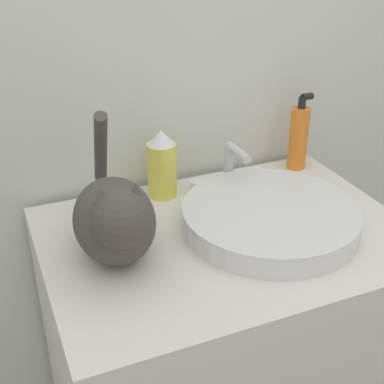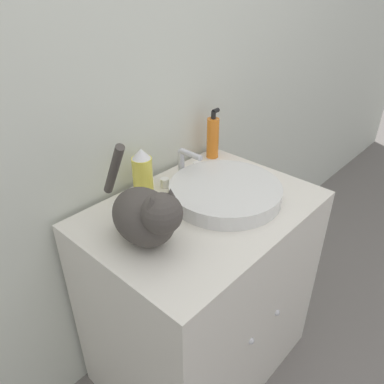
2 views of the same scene
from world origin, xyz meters
The scene contains 7 objects.
wall_back centered at (0.00, 0.62, 1.25)m, with size 6.00×0.05×2.50m.
vanity_cabinet centered at (0.00, 0.29, 0.41)m, with size 0.81×0.59×0.81m.
sink_basin centered at (0.10, 0.27, 0.84)m, with size 0.40×0.40×0.05m.
faucet centered at (0.10, 0.47, 0.87)m, with size 0.21×0.11×0.13m.
cat centered at (-0.25, 0.29, 0.91)m, with size 0.19×0.37×0.28m.
soap_bottle centered at (0.32, 0.52, 0.90)m, with size 0.05×0.05×0.21m.
spray_bottle centered at (-0.07, 0.51, 0.89)m, with size 0.07×0.07×0.17m.
Camera 1 is at (-0.46, -0.60, 1.45)m, focal length 50.00 mm.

